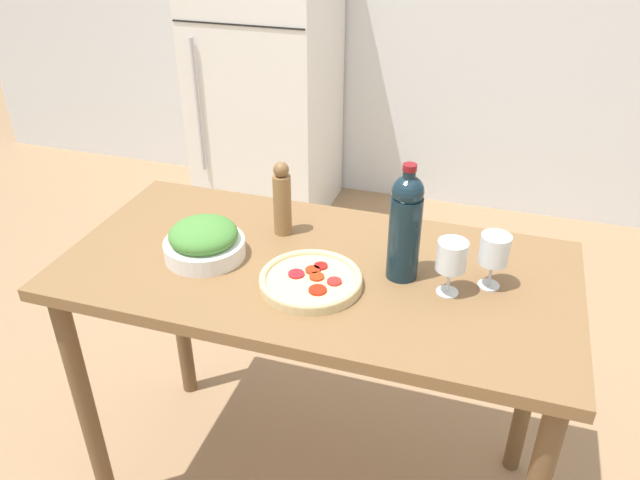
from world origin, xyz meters
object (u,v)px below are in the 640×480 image
Objects in this scene: wine_glass_far at (494,252)px; pepper_mill at (282,200)px; wine_glass_near at (451,258)px; homemade_pizza at (311,280)px; wine_bottle at (405,225)px; salad_bowl at (204,241)px; refrigerator at (266,77)px.

pepper_mill is at bearing 170.66° from wine_glass_far.
homemade_pizza is at bearing -167.89° from wine_glass_near.
wine_glass_near is 1.00× the size of wine_glass_far.
salad_bowl is (-0.54, -0.07, -0.11)m from wine_bottle.
homemade_pizza is at bearing -55.11° from pepper_mill.
salad_bowl is at bearing -173.34° from wine_glass_far.
salad_bowl is at bearing -130.46° from pepper_mill.
homemade_pizza is at bearing -151.68° from wine_bottle.
refrigerator reaches higher than pepper_mill.
pepper_mill is 0.30m from homemade_pizza.
refrigerator is 2.23m from wine_bottle.
wine_bottle is at bearing -58.79° from refrigerator.
refrigerator is at bearing 123.36° from wine_glass_near.
wine_glass_near is 0.53m from pepper_mill.
wine_glass_near and wine_glass_far have the same top height.
wine_glass_near is at bearing -147.51° from wine_glass_far.
refrigerator is 7.19× the size of pepper_mill.
wine_glass_near is at bearing -18.45° from wine_bottle.
wine_glass_near reaches higher than salad_bowl.
refrigerator reaches higher than wine_glass_far.
wine_bottle is 0.56m from salad_bowl.
salad_bowl is 0.33m from homemade_pizza.
wine_glass_far is at bearing -9.34° from pepper_mill.
wine_glass_far is 0.62m from pepper_mill.
wine_glass_far is (1.37, -1.87, 0.20)m from refrigerator.
refrigerator is at bearing 113.38° from pepper_mill.
wine_glass_far reaches higher than salad_bowl.
homemade_pizza is at bearing -65.13° from refrigerator.
homemade_pizza is (-0.22, -0.12, -0.14)m from wine_bottle.
refrigerator is at bearing 126.25° from wine_glass_far.
pepper_mill is (-0.51, 0.16, 0.00)m from wine_glass_near.
wine_glass_far is at bearing 32.49° from wine_glass_near.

